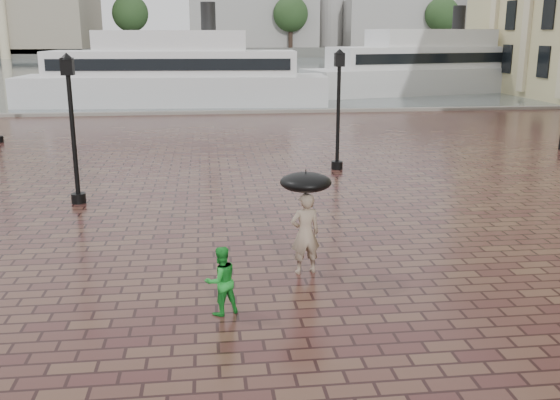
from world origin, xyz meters
The scene contains 12 objects.
ground centered at (0.00, 0.00, 0.00)m, with size 300.00×300.00×0.00m, color #3A1C1A.
harbour_water centered at (0.00, 92.00, 0.00)m, with size 240.00×240.00×0.00m, color #455054.
quay_edge centered at (0.00, 32.00, 0.00)m, with size 80.00×0.60×0.30m, color slate.
far_shore centered at (0.00, 160.00, 1.00)m, with size 300.00×60.00×2.00m, color #4C4C47.
distant_skyline centered at (48.14, 150.00, 9.45)m, with size 102.50×22.00×33.00m.
far_trees centered at (0.00, 138.00, 9.42)m, with size 188.00×8.00×13.50m.
street_lamps centered at (-5.00, 15.33, 2.33)m, with size 15.44×12.44×4.40m.
adult_pedestrian centered at (0.06, 3.38, 0.90)m, with size 0.66×0.43×1.81m, color gray.
child_pedestrian centered at (-1.82, 1.52, 0.66)m, with size 0.64×0.50×1.32m, color #1B942B.
ferry_near centered at (-4.26, 37.66, 2.19)m, with size 22.51×6.78×7.28m.
ferry_far centered at (17.79, 44.91, 2.25)m, with size 23.45×11.05×7.48m.
umbrella centered at (0.06, 3.38, 2.04)m, with size 1.10×1.10×1.17m.
Camera 1 is at (-2.00, -9.29, 5.07)m, focal length 40.00 mm.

